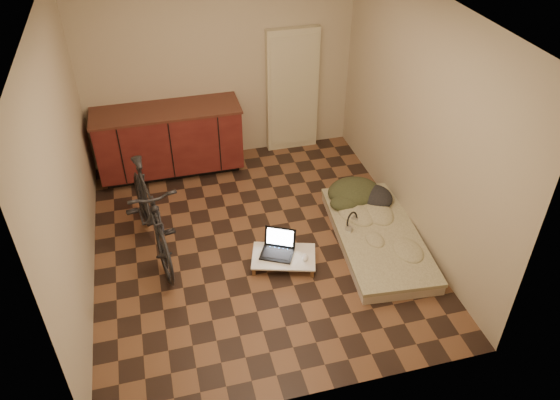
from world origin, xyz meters
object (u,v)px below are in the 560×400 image
object	(u,v)px
lap_desk	(284,257)
laptop	(278,248)
bicycle	(149,209)
futon	(377,237)

from	to	relation	value
lap_desk	laptop	size ratio (longest dim) A/B	1.74
bicycle	lap_desk	bearing A→B (deg)	-33.85
futon	lap_desk	xyz separation A→B (m)	(-1.10, -0.07, 0.02)
bicycle	lap_desk	distance (m)	1.49
futon	lap_desk	size ratio (longest dim) A/B	2.46
bicycle	lap_desk	world-z (taller)	bicycle
bicycle	futon	bearing A→B (deg)	-21.56
laptop	futon	bearing A→B (deg)	27.14
bicycle	futon	xyz separation A→B (m)	(2.39, -0.51, -0.47)
futon	laptop	xyz separation A→B (m)	(-1.14, 0.01, 0.08)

